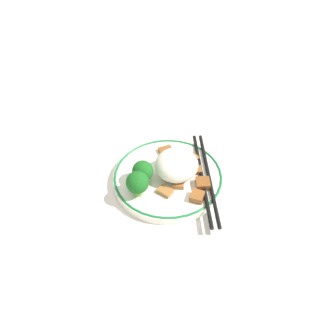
{
  "coord_description": "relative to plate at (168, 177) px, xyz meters",
  "views": [
    {
      "loc": [
        0.34,
        -0.3,
        0.49
      ],
      "look_at": [
        0.0,
        0.0,
        0.04
      ],
      "focal_mm": 35.0,
      "sensor_mm": 36.0,
      "label": 1
    }
  ],
  "objects": [
    {
      "name": "rice_mound",
      "position": [
        0.01,
        0.01,
        0.03
      ],
      "size": [
        0.08,
        0.09,
        0.05
      ],
      "color": "white",
      "rests_on": "plate"
    },
    {
      "name": "broccoli_back_left",
      "position": [
        -0.02,
        -0.05,
        0.03
      ],
      "size": [
        0.04,
        0.04,
        0.05
      ],
      "color": "#72AD4C",
      "rests_on": "plate"
    },
    {
      "name": "meat_mid_right",
      "position": [
        0.03,
        -0.0,
        0.01
      ],
      "size": [
        0.04,
        0.04,
        0.01
      ],
      "color": "#9E6633",
      "rests_on": "plate"
    },
    {
      "name": "meat_near_front",
      "position": [
        0.07,
        0.03,
        0.01
      ],
      "size": [
        0.04,
        0.04,
        0.01
      ],
      "color": "brown",
      "rests_on": "plate"
    },
    {
      "name": "ground_plane",
      "position": [
        0.0,
        0.0,
        -0.01
      ],
      "size": [
        3.0,
        3.0,
        0.0
      ],
      "primitive_type": "plane",
      "color": "silver"
    },
    {
      "name": "meat_near_right",
      "position": [
        0.03,
        0.05,
        0.01
      ],
      "size": [
        0.03,
        0.03,
        0.01
      ],
      "color": "brown",
      "rests_on": "plate"
    },
    {
      "name": "broccoli_back_center",
      "position": [
        -0.0,
        -0.07,
        0.04
      ],
      "size": [
        0.04,
        0.04,
        0.05
      ],
      "color": "#72AD4C",
      "rests_on": "plate"
    },
    {
      "name": "meat_near_back",
      "position": [
        0.03,
        -0.03,
        0.01
      ],
      "size": [
        0.03,
        0.03,
        0.01
      ],
      "color": "#9E6633",
      "rests_on": "plate"
    },
    {
      "name": "plate",
      "position": [
        0.0,
        0.0,
        0.0
      ],
      "size": [
        0.22,
        0.22,
        0.02
      ],
      "color": "white",
      "rests_on": "ground_plane"
    },
    {
      "name": "meat_on_rice_edge",
      "position": [
        -0.0,
        0.06,
        0.01
      ],
      "size": [
        0.02,
        0.04,
        0.01
      ],
      "color": "#995B28",
      "rests_on": "plate"
    },
    {
      "name": "chopsticks",
      "position": [
        0.05,
        0.05,
        0.01
      ],
      "size": [
        0.21,
        0.17,
        0.01
      ],
      "color": "black",
      "rests_on": "plate"
    },
    {
      "name": "meat_near_left",
      "position": [
        0.08,
        -0.0,
        0.01
      ],
      "size": [
        0.03,
        0.03,
        0.01
      ],
      "color": "brown",
      "rests_on": "plate"
    },
    {
      "name": "meat_mid_left",
      "position": [
        -0.05,
        0.04,
        0.01
      ],
      "size": [
        0.04,
        0.04,
        0.01
      ],
      "color": "brown",
      "rests_on": "plate"
    }
  ]
}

